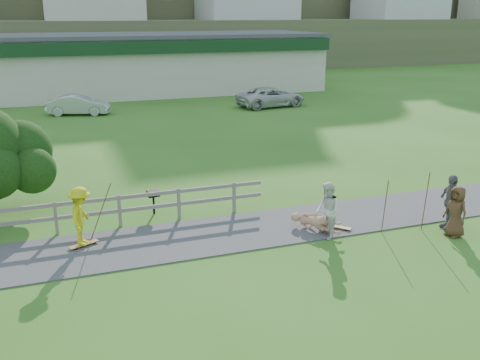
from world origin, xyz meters
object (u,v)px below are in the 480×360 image
Objects in this scene: skater_fallen at (315,222)px; bbq at (154,202)px; spectator_a at (327,211)px; car_white at (271,97)px; spectator_c at (456,212)px; car_silver at (78,105)px; skater_rider at (81,219)px; spectator_b at (450,202)px.

skater_fallen is 5.71m from bbq.
spectator_a is 24.87m from car_white.
skater_fallen is 4.40m from spectator_c.
car_white is (8.03, 23.54, -0.16)m from spectator_a.
car_white reaches higher than skater_fallen.
skater_rider is at bearing -167.86° from car_silver.
spectator_c is at bearing -13.80° from spectator_b.
spectator_b reaches higher than car_white.
skater_rider is 11.67m from spectator_b.
skater_rider is 23.10m from car_silver.
car_silver is (-10.08, 25.55, -0.22)m from spectator_b.
car_white is at bearing -80.11° from car_silver.
skater_rider reaches higher than car_silver.
car_silver is 0.79× the size of car_white.
spectator_a is 4.07m from spectator_c.
skater_fallen is 0.42× the size of car_silver.
spectator_b reaches higher than bbq.
car_white is at bearing 47.41° from bbq.
spectator_b reaches higher than skater_rider.
skater_fallen is at bearing -83.43° from skater_rider.
bbq is (-4.61, 3.36, 0.11)m from skater_fallen.
car_white is at bearing 39.73° from skater_fallen.
car_silver is at bearing -167.79° from spectator_c.
bbq reaches higher than skater_fallen.
spectator_a is at bearing -49.26° from bbq.
spectator_a reaches higher than car_white.
spectator_a is at bearing -89.03° from spectator_b.
skater_rider reaches higher than bbq.
spectator_b is at bearing -143.05° from car_silver.
car_silver is (1.33, 23.06, -0.21)m from skater_rider.
skater_fallen is 24.38m from car_white.
bbq is (-4.71, 3.91, -0.47)m from spectator_a.
car_silver is (-5.84, 24.34, 0.38)m from skater_fallen.
car_white is 23.40m from bbq.
car_white is (8.13, 22.98, 0.42)m from skater_fallen.
skater_rider is 7.30m from skater_fallen.
spectator_c is 25.13m from car_white.
skater_rider is 0.34× the size of car_white.
spectator_c is (11.14, -3.07, -0.08)m from skater_rider.
spectator_b is at bearing 147.74° from spectator_c.
spectator_b is at bearing -46.79° from skater_fallen.
skater_rider is 1.03× the size of skater_fallen.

